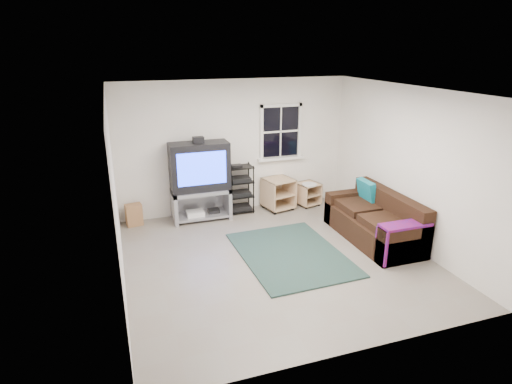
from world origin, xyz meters
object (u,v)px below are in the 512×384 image
object	(u,v)px
av_rack	(240,192)
sofa	(375,222)
side_table_right	(307,192)
side_table_left	(277,192)
tv_unit	(200,175)

from	to	relation	value
av_rack	sofa	size ratio (longest dim) A/B	0.50
side_table_right	side_table_left	bearing A→B (deg)	179.11
av_rack	side_table_right	world-z (taller)	av_rack
sofa	av_rack	bearing A→B (deg)	133.10
av_rack	side_table_right	bearing A→B (deg)	-2.42
av_rack	side_table_left	xyz separation A→B (m)	(0.77, -0.05, -0.09)
side_table_left	sofa	world-z (taller)	sofa
tv_unit	av_rack	bearing A→B (deg)	6.71
sofa	tv_unit	bearing A→B (deg)	144.91
av_rack	side_table_left	size ratio (longest dim) A/B	1.52
av_rack	sofa	distance (m)	2.69
tv_unit	side_table_left	size ratio (longest dim) A/B	2.49
tv_unit	sofa	distance (m)	3.30
av_rack	tv_unit	bearing A→B (deg)	-173.29
side_table_right	sofa	bearing A→B (deg)	-78.23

